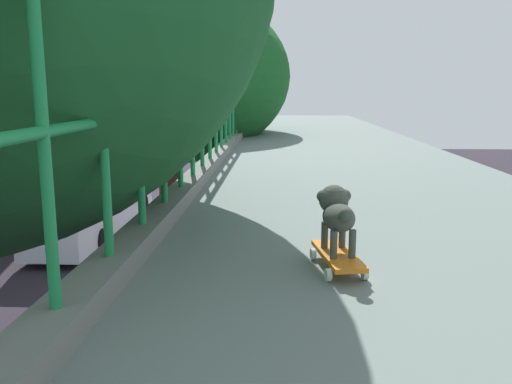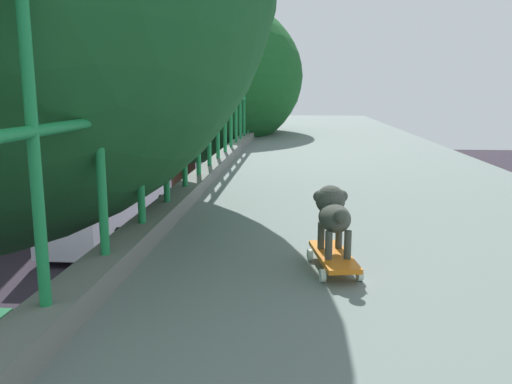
% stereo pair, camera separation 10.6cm
% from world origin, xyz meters
% --- Properties ---
extents(city_bus, '(2.55, 10.94, 3.44)m').
position_xyz_m(city_bus, '(-7.73, 23.70, 1.94)').
color(city_bus, white).
rests_on(city_bus, ground).
extents(roadside_tree_far, '(5.14, 5.14, 8.53)m').
position_xyz_m(roadside_tree_far, '(-1.80, 11.71, 6.64)').
color(roadside_tree_far, brown).
rests_on(roadside_tree_far, ground).
extents(toy_skateboard, '(0.26, 0.52, 0.09)m').
position_xyz_m(toy_skateboard, '(0.86, 2.99, 5.58)').
color(toy_skateboard, orange).
rests_on(toy_skateboard, overpass_deck).
extents(small_dog, '(0.20, 0.37, 0.33)m').
position_xyz_m(small_dog, '(0.86, 3.04, 5.81)').
color(small_dog, '#41463E').
rests_on(small_dog, toy_skateboard).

